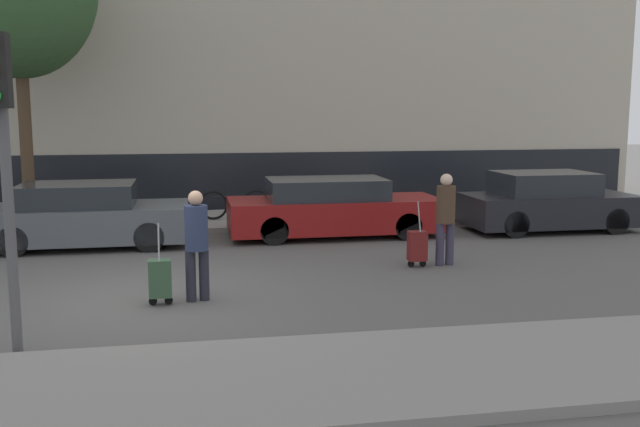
{
  "coord_description": "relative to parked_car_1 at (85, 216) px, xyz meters",
  "views": [
    {
      "loc": [
        0.6,
        -10.68,
        2.83
      ],
      "look_at": [
        2.95,
        1.8,
        0.95
      ],
      "focal_mm": 40.0,
      "sensor_mm": 36.0,
      "label": 1
    }
  ],
  "objects": [
    {
      "name": "traffic_light",
      "position": [
        0.1,
        -6.82,
        1.97
      ],
      "size": [
        0.28,
        0.47,
        3.63
      ],
      "color": "#515154",
      "rests_on": "ground_plane"
    },
    {
      "name": "building_facade",
      "position": [
        1.47,
        6.25,
        5.1
      ],
      "size": [
        28.0,
        3.07,
        11.48
      ],
      "color": "#B7AD99",
      "rests_on": "ground_plane"
    },
    {
      "name": "sidewalk_near",
      "position": [
        1.47,
        -8.21,
        -0.56
      ],
      "size": [
        28.0,
        2.5,
        0.12
      ],
      "color": "gray",
      "rests_on": "ground_plane"
    },
    {
      "name": "parked_car_2",
      "position": [
        5.25,
        0.21,
        -0.0
      ],
      "size": [
        4.69,
        1.78,
        1.29
      ],
      "color": "maroon",
      "rests_on": "ground_plane"
    },
    {
      "name": "parked_bicycle",
      "position": [
        3.23,
        2.31,
        -0.13
      ],
      "size": [
        1.77,
        0.06,
        0.96
      ],
      "color": "black",
      "rests_on": "sidewalk_far"
    },
    {
      "name": "parked_car_3",
      "position": [
        10.34,
        0.04,
        0.02
      ],
      "size": [
        3.93,
        1.77,
        1.36
      ],
      "color": "black",
      "rests_on": "ground_plane"
    },
    {
      "name": "trolley_left",
      "position": [
        1.66,
        -4.84,
        -0.23
      ],
      "size": [
        0.34,
        0.29,
        1.21
      ],
      "color": "#335138",
      "rests_on": "ground_plane"
    },
    {
      "name": "pedestrian_left",
      "position": [
        2.19,
        -4.71,
        0.31
      ],
      "size": [
        0.34,
        0.34,
        1.65
      ],
      "rotation": [
        0.0,
        0.0,
        0.23
      ],
      "color": "#23232D",
      "rests_on": "ground_plane"
    },
    {
      "name": "pedestrian_right",
      "position": [
        6.66,
        -3.07,
        0.32
      ],
      "size": [
        0.35,
        0.34,
        1.67
      ],
      "rotation": [
        0.0,
        0.0,
        0.13
      ],
      "color": "#383347",
      "rests_on": "ground_plane"
    },
    {
      "name": "sidewalk_far",
      "position": [
        1.47,
        2.54,
        -0.56
      ],
      "size": [
        28.0,
        3.0,
        0.12
      ],
      "color": "gray",
      "rests_on": "ground_plane"
    },
    {
      "name": "trolley_right",
      "position": [
        6.11,
        -3.14,
        -0.24
      ],
      "size": [
        0.34,
        0.29,
        1.19
      ],
      "color": "maroon",
      "rests_on": "ground_plane"
    },
    {
      "name": "ground_plane",
      "position": [
        1.47,
        -4.46,
        -0.62
      ],
      "size": [
        80.0,
        80.0,
        0.0
      ],
      "primitive_type": "plane",
      "color": "#565451"
    },
    {
      "name": "parked_car_1",
      "position": [
        0.0,
        0.0,
        0.0
      ],
      "size": [
        4.11,
        1.88,
        1.31
      ],
      "color": "#4C5156",
      "rests_on": "ground_plane"
    }
  ]
}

